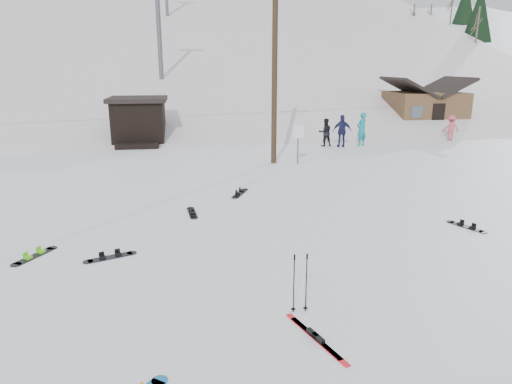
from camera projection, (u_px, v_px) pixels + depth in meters
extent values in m
plane|color=white|center=(304.00, 318.00, 8.66)|extent=(200.00, 200.00, 0.00)
cube|color=silver|center=(206.00, 186.00, 64.29)|extent=(60.00, 85.24, 65.97)
cube|color=white|center=(476.00, 178.00, 64.58)|extent=(45.66, 93.98, 54.59)
cylinder|color=#3A2819|center=(275.00, 67.00, 21.05)|extent=(0.26, 0.26, 9.00)
cylinder|color=#595B60|center=(298.00, 145.00, 21.80)|extent=(0.07, 0.07, 1.80)
cube|color=white|center=(298.00, 132.00, 21.59)|extent=(0.50, 0.04, 0.60)
cube|color=black|center=(139.00, 122.00, 27.62)|extent=(3.00, 3.00, 2.50)
cube|color=black|center=(138.00, 99.00, 27.25)|extent=(3.40, 3.40, 0.25)
cube|color=black|center=(138.00, 145.00, 26.20)|extent=(2.40, 1.20, 0.30)
cylinder|color=#595B60|center=(159.00, 29.00, 34.71)|extent=(0.36, 0.36, 8.00)
cube|color=brown|center=(424.00, 111.00, 33.25)|extent=(5.00, 4.00, 2.70)
cube|color=black|center=(409.00, 87.00, 32.60)|extent=(2.69, 4.40, 1.43)
cube|color=black|center=(444.00, 87.00, 32.98)|extent=(2.69, 4.40, 1.43)
cube|color=black|center=(438.00, 117.00, 31.40)|extent=(0.90, 0.06, 1.90)
cylinder|color=#1B71B3|center=(160.00, 381.00, 6.93)|extent=(0.25, 0.25, 0.02)
cube|color=red|center=(318.00, 340.00, 7.95)|extent=(0.66, 1.56, 0.02)
cube|color=black|center=(318.00, 338.00, 7.94)|extent=(0.18, 0.30, 0.07)
cube|color=red|center=(313.00, 335.00, 8.09)|extent=(0.66, 1.56, 0.02)
cube|color=black|center=(313.00, 333.00, 8.08)|extent=(0.18, 0.30, 0.07)
cylinder|color=black|center=(294.00, 284.00, 8.74)|extent=(0.02, 0.02, 1.17)
cylinder|color=black|center=(293.00, 309.00, 8.88)|extent=(0.09, 0.09, 0.01)
cylinder|color=black|center=(295.00, 257.00, 8.58)|extent=(0.04, 0.04, 0.11)
cylinder|color=black|center=(306.00, 284.00, 8.77)|extent=(0.02, 0.02, 1.17)
cylinder|color=black|center=(305.00, 308.00, 8.91)|extent=(0.09, 0.09, 0.01)
cylinder|color=black|center=(307.00, 256.00, 8.62)|extent=(0.04, 0.04, 0.11)
cube|color=black|center=(110.00, 257.00, 11.37)|extent=(1.09, 0.62, 0.02)
cylinder|color=black|center=(132.00, 253.00, 11.62)|extent=(0.25, 0.25, 0.02)
cylinder|color=black|center=(88.00, 262.00, 11.11)|extent=(0.25, 0.25, 0.02)
cube|color=black|center=(118.00, 254.00, 11.45)|extent=(0.19, 0.21, 0.07)
cube|color=black|center=(102.00, 257.00, 11.26)|extent=(0.19, 0.21, 0.07)
cube|color=black|center=(192.00, 213.00, 14.75)|extent=(0.35, 1.06, 0.02)
cylinder|color=black|center=(190.00, 208.00, 15.24)|extent=(0.24, 0.24, 0.02)
cylinder|color=black|center=(194.00, 218.00, 14.27)|extent=(0.24, 0.24, 0.02)
cube|color=black|center=(191.00, 210.00, 14.91)|extent=(0.18, 0.15, 0.07)
cube|color=black|center=(193.00, 213.00, 14.56)|extent=(0.18, 0.15, 0.07)
cube|color=black|center=(35.00, 256.00, 11.44)|extent=(0.79, 1.08, 0.02)
cylinder|color=black|center=(52.00, 248.00, 11.93)|extent=(0.25, 0.25, 0.02)
cylinder|color=black|center=(16.00, 265.00, 10.94)|extent=(0.25, 0.25, 0.02)
cube|color=#5ECF18|center=(41.00, 251.00, 11.60)|extent=(0.23, 0.21, 0.07)
cube|color=#5ECF18|center=(28.00, 257.00, 11.25)|extent=(0.23, 0.21, 0.07)
cube|color=black|center=(466.00, 227.00, 13.49)|extent=(0.67, 1.06, 0.02)
cylinder|color=black|center=(483.00, 232.00, 13.07)|extent=(0.24, 0.24, 0.02)
cylinder|color=black|center=(450.00, 222.00, 13.91)|extent=(0.24, 0.24, 0.02)
cube|color=black|center=(472.00, 227.00, 13.33)|extent=(0.21, 0.19, 0.07)
cube|color=black|center=(461.00, 224.00, 13.63)|extent=(0.21, 0.19, 0.07)
cube|color=black|center=(240.00, 193.00, 16.97)|extent=(0.73, 1.16, 0.02)
cylinder|color=black|center=(245.00, 189.00, 17.50)|extent=(0.27, 0.27, 0.02)
cylinder|color=black|center=(235.00, 198.00, 16.44)|extent=(0.27, 0.27, 0.02)
cube|color=black|center=(242.00, 191.00, 17.15)|extent=(0.23, 0.21, 0.08)
cube|color=black|center=(238.00, 194.00, 16.76)|extent=(0.23, 0.21, 0.08)
imported|color=#0E878E|center=(362.00, 129.00, 26.66)|extent=(0.85, 0.74, 1.95)
imported|color=black|center=(325.00, 132.00, 26.57)|extent=(0.79, 0.62, 1.62)
imported|color=#CC4851|center=(451.00, 128.00, 28.56)|extent=(1.06, 0.67, 1.57)
imported|color=#1C1F47|center=(342.00, 131.00, 26.25)|extent=(1.13, 0.57, 1.86)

